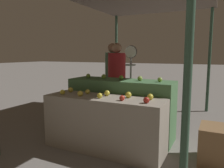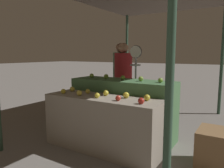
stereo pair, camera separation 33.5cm
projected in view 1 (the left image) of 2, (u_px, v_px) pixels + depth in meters
ground_plane at (104, 149)px, 3.21m from camera, size 60.00×60.00×0.00m
display_counter_front at (104, 124)px, 3.16m from camera, size 1.75×0.55×0.78m
display_counter_back at (121, 108)px, 3.68m from camera, size 1.75×0.55×0.97m
apple_front_0 at (63, 92)px, 3.29m from camera, size 0.07×0.07×0.07m
apple_front_1 at (80, 93)px, 3.15m from camera, size 0.08×0.08×0.08m
apple_front_2 at (100, 96)px, 3.01m from camera, size 0.08×0.08×0.08m
apple_front_3 at (122, 98)px, 2.86m from camera, size 0.07×0.07×0.07m
apple_front_4 at (146, 100)px, 2.70m from camera, size 0.08×0.08×0.08m
apple_front_5 at (71, 90)px, 3.49m from camera, size 0.08×0.08×0.08m
apple_front_6 at (88, 92)px, 3.34m from camera, size 0.07×0.07×0.07m
apple_front_7 at (107, 93)px, 3.19m from camera, size 0.08×0.08×0.08m
apple_front_8 at (128, 95)px, 3.04m from camera, size 0.09×0.09×0.09m
apple_front_9 at (150, 97)px, 2.90m from camera, size 0.08×0.08×0.08m
apple_back_0 at (88, 76)px, 3.90m from camera, size 0.08×0.08×0.08m
apple_back_1 at (104, 76)px, 3.75m from camera, size 0.08×0.08×0.08m
apple_back_2 at (121, 78)px, 3.60m from camera, size 0.07×0.07×0.07m
apple_back_3 at (140, 78)px, 3.45m from camera, size 0.08×0.08×0.08m
apple_back_4 at (160, 80)px, 3.31m from camera, size 0.07×0.07×0.07m
produce_scale at (131, 69)px, 4.24m from camera, size 0.24×0.20×1.56m
person_vendor_at_scale at (117, 75)px, 4.75m from camera, size 0.44×0.44×1.63m
person_customer_left at (112, 73)px, 5.19m from camera, size 0.37×0.37×1.64m
wooden_crate_side at (219, 145)px, 2.77m from camera, size 0.48×0.48×0.48m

